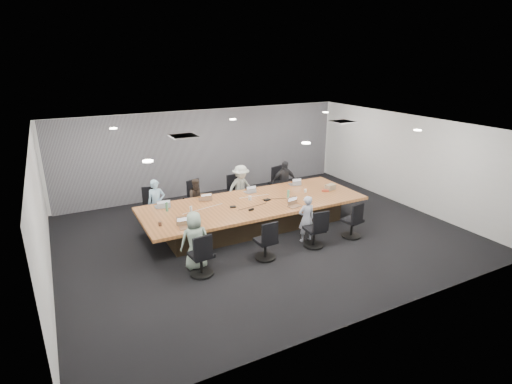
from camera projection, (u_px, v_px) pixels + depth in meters
name	position (u px, v px, depth m)	size (l,w,h in m)	color
floor	(263.00, 234.00, 10.50)	(10.00, 8.00, 0.00)	black
ceiling	(264.00, 128.00, 9.60)	(10.00, 8.00, 0.00)	white
wall_back	(207.00, 152.00, 13.41)	(10.00, 2.80, 0.00)	silver
wall_front	(377.00, 247.00, 6.69)	(10.00, 2.80, 0.00)	silver
wall_left	(41.00, 219.00, 7.86)	(8.00, 2.80, 0.00)	silver
wall_right	(406.00, 161.00, 12.24)	(8.00, 2.80, 0.00)	silver
curtain	(207.00, 152.00, 13.34)	(9.80, 0.04, 2.80)	gray
conference_table	(254.00, 214.00, 10.79)	(6.00, 2.20, 0.74)	#2E2216
chair_0	(154.00, 209.00, 11.23)	(0.50, 0.50, 0.73)	black
chair_1	(194.00, 201.00, 11.73)	(0.53, 0.53, 0.78)	black
chair_2	(236.00, 195.00, 12.34)	(0.51, 0.51, 0.75)	black
chair_3	(278.00, 186.00, 12.98)	(0.59, 0.59, 0.88)	black
chair_4	(201.00, 258.00, 8.43)	(0.53, 0.53, 0.79)	black
chair_5	(265.00, 244.00, 9.12)	(0.51, 0.51, 0.75)	black
chair_6	(314.00, 232.00, 9.71)	(0.52, 0.52, 0.76)	black
chair_7	(352.00, 223.00, 10.23)	(0.51, 0.51, 0.76)	black
person_0	(157.00, 203.00, 10.84)	(0.48, 0.31, 1.31)	#A5D2F0
laptop_0	(162.00, 206.00, 10.35)	(0.35, 0.24, 0.02)	#B2B2B7
person_1	(197.00, 199.00, 11.37)	(0.57, 0.44, 1.17)	#382E26
laptop_1	(204.00, 199.00, 10.86)	(0.31, 0.21, 0.02)	#8C6647
person_2	(241.00, 188.00, 11.94)	(0.90, 0.52, 1.40)	#A8B0A8
laptop_2	(249.00, 192.00, 11.46)	(0.29, 0.20, 0.02)	#B2B2B7
person_3	(284.00, 182.00, 12.61)	(0.79, 0.33, 1.35)	#27282C
laptop_3	(294.00, 184.00, 12.12)	(0.28, 0.19, 0.02)	#B2B2B7
person_4	(195.00, 240.00, 8.64)	(0.64, 0.42, 1.31)	#98B19D
laptop_4	(187.00, 227.00, 9.07)	(0.33, 0.23, 0.02)	#8C6647
person_6	(306.00, 219.00, 9.93)	(0.44, 0.29, 1.20)	#A8ACC0
laptop_6	(294.00, 206.00, 10.34)	(0.33, 0.23, 0.02)	#8C6647
bottle_green_left	(167.00, 207.00, 10.01)	(0.07, 0.07, 0.23)	#5BA477
bottle_green_right	(288.00, 194.00, 10.90)	(0.07, 0.07, 0.24)	#5BA477
bottle_clear	(191.00, 210.00, 9.81)	(0.06, 0.06, 0.21)	silver
cup_white_far	(250.00, 198.00, 10.81)	(0.09, 0.09, 0.11)	white
cup_white_near	(305.00, 191.00, 11.43)	(0.07, 0.07, 0.09)	white
mug_brown	(160.00, 224.00, 9.17)	(0.08, 0.08, 0.10)	brown
mic_left	(233.00, 207.00, 10.29)	(0.15, 0.10, 0.03)	black
mic_right	(267.00, 200.00, 10.79)	(0.17, 0.11, 0.03)	black
stapler	(251.00, 210.00, 10.07)	(0.15, 0.04, 0.05)	black
canvas_bag	(330.00, 187.00, 11.65)	(0.29, 0.18, 0.16)	tan
snack_packet	(325.00, 190.00, 11.52)	(0.20, 0.13, 0.04)	#C94427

